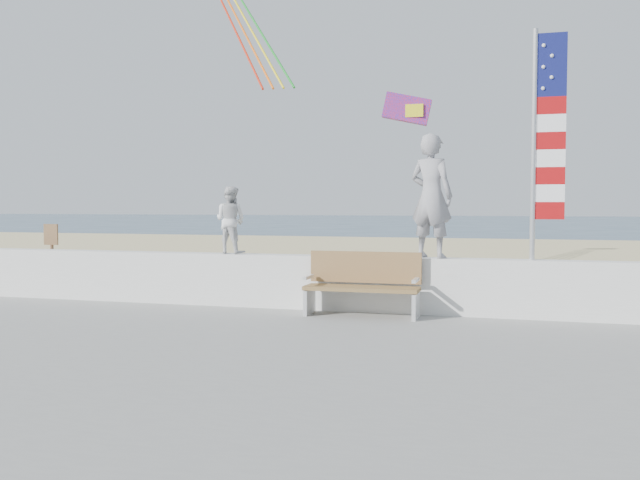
# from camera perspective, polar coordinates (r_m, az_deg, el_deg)

# --- Properties ---
(ground) EXTENTS (220.00, 220.00, 0.00)m
(ground) POSITION_cam_1_polar(r_m,az_deg,el_deg) (9.60, -4.12, -8.61)
(ground) COLOR #2E475D
(ground) RESTS_ON ground
(sand) EXTENTS (90.00, 40.00, 0.08)m
(sand) POSITION_cam_1_polar(r_m,az_deg,el_deg) (18.22, 5.56, -2.97)
(sand) COLOR #CFC08A
(sand) RESTS_ON ground
(boardwalk) EXTENTS (50.00, 12.40, 0.10)m
(boardwalk) POSITION_cam_1_polar(r_m,az_deg,el_deg) (6.08, -17.49, -14.37)
(boardwalk) COLOR gray
(boardwalk) RESTS_ON sand
(seawall) EXTENTS (30.00, 0.35, 0.90)m
(seawall) POSITION_cam_1_polar(r_m,az_deg,el_deg) (11.38, -0.70, -3.56)
(seawall) COLOR silver
(seawall) RESTS_ON boardwalk
(adult) EXTENTS (0.84, 0.71, 1.97)m
(adult) POSITION_cam_1_polar(r_m,az_deg,el_deg) (10.91, 9.35, 3.67)
(adult) COLOR gray
(adult) RESTS_ON seawall
(child) EXTENTS (0.64, 0.54, 1.16)m
(child) POSITION_cam_1_polar(r_m,az_deg,el_deg) (11.81, -7.56, 1.68)
(child) COLOR silver
(child) RESTS_ON seawall
(bench) EXTENTS (1.80, 0.57, 1.00)m
(bench) POSITION_cam_1_polar(r_m,az_deg,el_deg) (10.69, 3.63, -3.67)
(bench) COLOR olive
(bench) RESTS_ON boardwalk
(flag) EXTENTS (0.50, 0.08, 3.50)m
(flag) POSITION_cam_1_polar(r_m,az_deg,el_deg) (10.90, 18.24, 8.45)
(flag) COLOR silver
(flag) RESTS_ON seawall
(parafoil_kite) EXTENTS (0.92, 0.32, 0.62)m
(parafoil_kite) POSITION_cam_1_polar(r_m,az_deg,el_deg) (12.64, 7.44, 10.86)
(parafoil_kite) COLOR red
(parafoil_kite) RESTS_ON ground
(big_kite) EXTENTS (3.74, 3.35, 4.69)m
(big_kite) POSITION_cam_1_polar(r_m,az_deg,el_deg) (19.64, -6.64, 18.48)
(big_kite) COLOR #FC1C26
(big_kite) RESTS_ON ground
(sign) EXTENTS (0.32, 0.07, 1.46)m
(sign) POSITION_cam_1_polar(r_m,az_deg,el_deg) (14.66, -21.66, -1.07)
(sign) COLOR #8E6444
(sign) RESTS_ON sand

